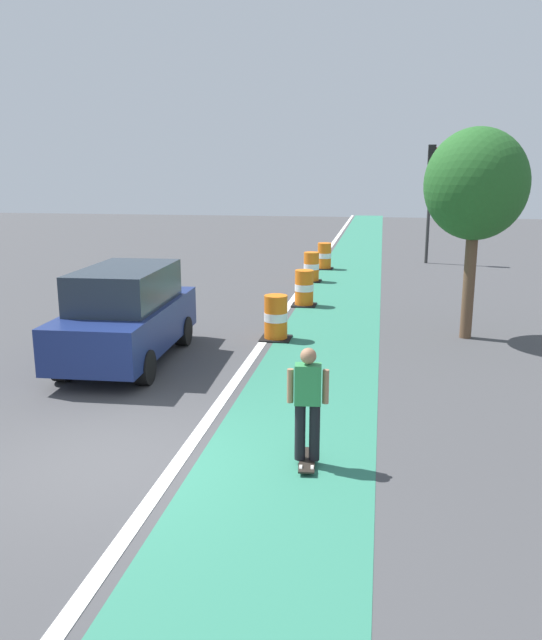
# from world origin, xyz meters

# --- Properties ---
(ground_plane) EXTENTS (100.00, 100.00, 0.00)m
(ground_plane) POSITION_xyz_m (0.00, 0.00, 0.00)
(ground_plane) COLOR #424244
(bike_lane_strip) EXTENTS (2.50, 80.00, 0.01)m
(bike_lane_strip) POSITION_xyz_m (2.40, 12.00, 0.00)
(bike_lane_strip) COLOR #2D755B
(bike_lane_strip) RESTS_ON ground
(lane_divider_stripe) EXTENTS (0.20, 80.00, 0.01)m
(lane_divider_stripe) POSITION_xyz_m (0.90, 12.00, 0.01)
(lane_divider_stripe) COLOR silver
(lane_divider_stripe) RESTS_ON ground
(skateboarder_on_lane) EXTENTS (0.57, 0.82, 1.69)m
(skateboarder_on_lane) POSITION_xyz_m (2.69, 0.36, 0.91)
(skateboarder_on_lane) COLOR black
(skateboarder_on_lane) RESTS_ON ground
(parked_suv_nearest) EXTENTS (2.07, 4.68, 2.04)m
(parked_suv_nearest) POSITION_xyz_m (-1.66, 4.62, 1.04)
(parked_suv_nearest) COLOR navy
(parked_suv_nearest) RESTS_ON ground
(traffic_barrel_front) EXTENTS (0.73, 0.73, 1.09)m
(traffic_barrel_front) POSITION_xyz_m (1.16, 6.97, 0.53)
(traffic_barrel_front) COLOR orange
(traffic_barrel_front) RESTS_ON ground
(traffic_barrel_mid) EXTENTS (0.73, 0.73, 1.09)m
(traffic_barrel_mid) POSITION_xyz_m (1.35, 11.03, 0.53)
(traffic_barrel_mid) COLOR orange
(traffic_barrel_mid) RESTS_ON ground
(traffic_barrel_back) EXTENTS (0.73, 0.73, 1.09)m
(traffic_barrel_back) POSITION_xyz_m (1.09, 15.39, 0.53)
(traffic_barrel_back) COLOR orange
(traffic_barrel_back) RESTS_ON ground
(traffic_barrel_far) EXTENTS (0.73, 0.73, 1.09)m
(traffic_barrel_far) POSITION_xyz_m (1.28, 18.57, 0.53)
(traffic_barrel_far) COLOR orange
(traffic_barrel_far) RESTS_ON ground
(traffic_light_corner) EXTENTS (0.41, 0.32, 5.10)m
(traffic_light_corner) POSITION_xyz_m (5.61, 21.12, 3.50)
(traffic_light_corner) COLOR #2D2D2D
(traffic_light_corner) RESTS_ON ground
(street_tree_sidewalk) EXTENTS (2.40, 2.40, 5.00)m
(street_tree_sidewalk) POSITION_xyz_m (5.73, 7.93, 3.67)
(street_tree_sidewalk) COLOR brown
(street_tree_sidewalk) RESTS_ON ground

